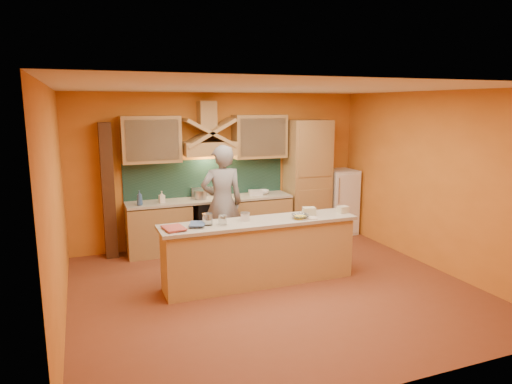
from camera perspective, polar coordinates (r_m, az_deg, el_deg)
name	(u,v)px	position (r m, az deg, el deg)	size (l,w,h in m)	color
floor	(274,289)	(6.65, 2.25, -12.01)	(5.50, 5.00, 0.01)	brown
ceiling	(275,88)	(6.13, 2.45, 12.86)	(5.50, 5.00, 0.01)	white
wall_back	(221,169)	(8.56, -4.35, 2.88)	(5.50, 0.02, 2.80)	orange
wall_front	(390,244)	(4.14, 16.37, -6.25)	(5.50, 0.02, 2.80)	orange
wall_left	(56,209)	(5.75, -23.69, -1.98)	(0.02, 5.00, 2.80)	orange
wall_right	(434,181)	(7.75, 21.35, 1.31)	(0.02, 5.00, 2.80)	orange
base_cabinet_left	(159,230)	(8.20, -12.04, -4.62)	(1.10, 0.60, 0.86)	#AF8650
base_cabinet_right	(259,220)	(8.68, 0.44, -3.50)	(1.10, 0.60, 0.86)	#AF8650
counter_top	(211,199)	(8.28, -5.68, -0.93)	(3.00, 0.62, 0.04)	#B4AB98
stove	(211,223)	(8.39, -5.62, -3.94)	(0.60, 0.58, 0.90)	black
backsplash	(206,178)	(8.49, -6.24, 1.76)	(3.00, 0.03, 0.70)	#18352E
range_hood	(209,148)	(8.19, -5.89, 5.45)	(0.92, 0.50, 0.24)	#AF8650
hood_chimney	(207,115)	(8.25, -6.16, 9.52)	(0.30, 0.30, 0.50)	#AF8650
upper_cabinet_left	(151,139)	(8.05, -12.99, 6.42)	(1.00, 0.35, 0.80)	#AF8650
upper_cabinet_right	(260,137)	(8.56, 0.46, 6.95)	(1.00, 0.35, 0.80)	#AF8650
pantry_column	(307,179)	(8.94, 6.41, 1.57)	(0.80, 0.60, 2.30)	#AF8650
fridge	(340,202)	(9.40, 10.41, -1.19)	(0.58, 0.60, 1.30)	white
trim_column_left	(108,191)	(8.11, -18.00, 0.13)	(0.20, 0.30, 2.30)	#472816
island_body	(260,254)	(6.72, 0.47, -7.76)	(2.80, 0.55, 0.88)	tan
island_top	(260,222)	(6.58, 0.47, -3.79)	(2.90, 0.62, 0.05)	#B4AB98
person	(222,203)	(7.63, -4.26, -1.37)	(0.71, 0.46, 1.94)	gray
pot_large	(201,195)	(8.23, -6.93, -0.43)	(0.22, 0.22, 0.17)	#B0B0B7
pot_small	(219,194)	(8.34, -4.62, -0.27)	(0.22, 0.22, 0.16)	#B8B7BF
soap_bottle_a	(162,197)	(8.00, -11.69, -0.62)	(0.09, 0.09, 0.20)	white
soap_bottle_b	(139,198)	(7.89, -14.36, -0.72)	(0.10, 0.10, 0.25)	#315087
bowl_back	(263,192)	(8.62, 0.86, -0.01)	(0.24, 0.24, 0.07)	white
dish_rack	(256,193)	(8.52, -0.04, -0.09)	(0.25, 0.20, 0.09)	silver
book_lower	(164,230)	(6.16, -11.39, -4.65)	(0.26, 0.35, 0.03)	#B54940
book_upper	(190,224)	(6.32, -8.30, -3.98)	(0.21, 0.29, 0.02)	#425E92
jar_large	(208,219)	(6.35, -6.08, -3.41)	(0.14, 0.14, 0.16)	white
jar_small	(223,220)	(6.34, -4.20, -3.52)	(0.12, 0.12, 0.14)	silver
kitchen_scale	(245,217)	(6.57, -1.38, -3.14)	(0.12, 0.12, 0.10)	silver
mixing_bowl	(300,217)	(6.71, 5.55, -3.07)	(0.25, 0.25, 0.06)	silver
cloth	(309,218)	(6.73, 6.60, -3.26)	(0.22, 0.17, 0.01)	beige
grocery_bag_a	(309,211)	(6.93, 6.65, -2.41)	(0.18, 0.15, 0.12)	beige
grocery_bag_b	(343,209)	(7.17, 10.82, -2.15)	(0.16, 0.13, 0.10)	beige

